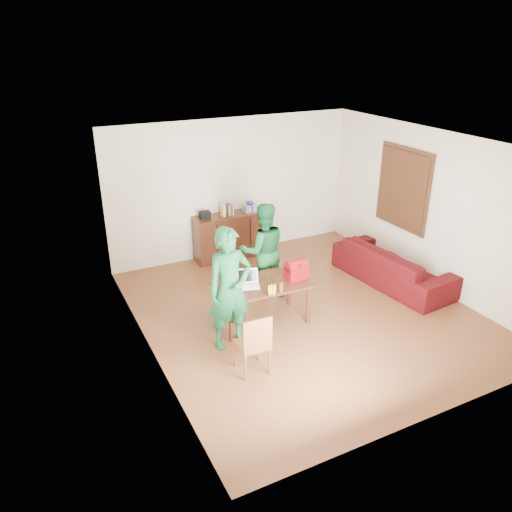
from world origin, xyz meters
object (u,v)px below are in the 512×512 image
person_near (230,289)px  sofa (393,265)px  red_bag (296,271)px  laptop (249,284)px  person_far (263,250)px  chair (253,355)px  table (262,288)px  bottle (281,286)px

person_near → sofa: 3.46m
red_bag → sofa: 2.23m
person_near → laptop: person_near is taller
person_far → person_near: bearing=57.7°
chair → sofa: size_ratio=0.38×
table → laptop: laptop is taller
chair → person_near: bearing=92.1°
person_near → red_bag: (1.21, 0.24, -0.10)m
person_far → red_bag: 0.90m
chair → person_far: (1.10, 1.85, 0.57)m
laptop → bottle: 0.50m
table → laptop: (-0.23, -0.02, 0.12)m
bottle → sofa: bearing=11.7°
person_far → laptop: person_far is taller
chair → person_far: size_ratio=0.53×
table → chair: 1.30m
bottle → red_bag: 0.50m
chair → person_near: person_near is taller
person_near → person_far: person_near is taller
table → sofa: table is taller
table → person_near: (-0.68, -0.34, 0.30)m
bottle → person_near: bearing=177.3°
table → person_far: size_ratio=0.89×
person_far → laptop: (-0.65, -0.80, -0.11)m
person_far → chair: bearing=71.2°
chair → bottle: bearing=42.4°
person_far → sofa: size_ratio=0.72×
red_bag → sofa: (2.17, 0.26, -0.46)m
person_near → red_bag: bearing=9.0°
table → chair: chair is taller
person_far → bottle: bearing=87.1°
table → person_near: 0.82m
bottle → table: bearing=106.8°
chair → bottle: (0.79, 0.68, 0.51)m
person_far → laptop: 1.04m
person_near → table: bearing=24.7°
person_near → laptop: (0.45, 0.33, -0.18)m
chair → sofa: 3.59m
bottle → sofa: (2.58, 0.54, -0.43)m
bottle → red_bag: bearing=33.6°
person_near → bottle: size_ratio=9.40×
table → bottle: 0.44m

